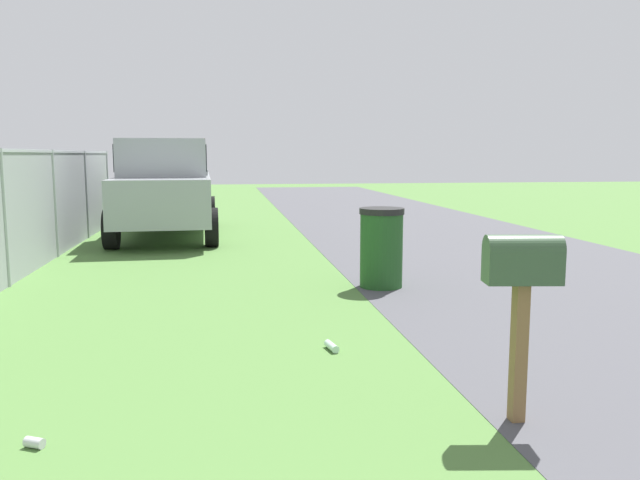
% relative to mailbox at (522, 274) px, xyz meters
% --- Properties ---
extents(mailbox, '(0.27, 0.51, 1.26)m').
position_rel_mailbox_xyz_m(mailbox, '(0.00, 0.00, 0.00)').
color(mailbox, brown).
rests_on(mailbox, ground).
extents(pickup_truck, '(5.29, 2.26, 2.09)m').
position_rel_mailbox_xyz_m(pickup_truck, '(10.04, 3.15, 0.10)').
color(pickup_truck, '#93999E').
rests_on(pickup_truck, ground).
extents(trash_bin, '(0.60, 0.60, 1.07)m').
position_rel_mailbox_xyz_m(trash_bin, '(4.34, -0.16, -0.47)').
color(trash_bin, '#1E4C1E').
rests_on(trash_bin, ground).
extents(litter_can_near_hydrant, '(0.11, 0.14, 0.07)m').
position_rel_mailbox_xyz_m(litter_can_near_hydrant, '(0.07, 3.08, -0.97)').
color(litter_can_near_hydrant, silver).
rests_on(litter_can_near_hydrant, ground).
extents(litter_bottle_midfield_a, '(0.23, 0.11, 0.07)m').
position_rel_mailbox_xyz_m(litter_bottle_midfield_a, '(1.71, 0.97, -0.97)').
color(litter_bottle_midfield_a, '#B2D8BF').
rests_on(litter_bottle_midfield_a, ground).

